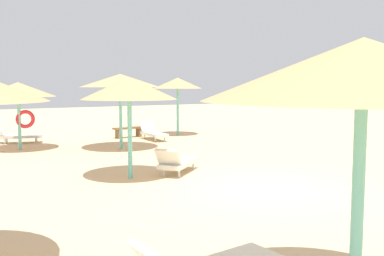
{
  "coord_description": "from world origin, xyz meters",
  "views": [
    {
      "loc": [
        -6.73,
        -7.43,
        2.41
      ],
      "look_at": [
        0.0,
        3.0,
        1.2
      ],
      "focal_mm": 40.5,
      "sensor_mm": 36.0,
      "label": 1
    }
  ],
  "objects_px": {
    "lounger_3": "(177,162)",
    "parasol_8": "(120,81)",
    "lounger_2": "(18,135)",
    "bench_0": "(129,130)",
    "parasol_1": "(178,83)",
    "parasol_3": "(129,89)",
    "parasol_2": "(18,90)",
    "parasol_7": "(363,70)",
    "lounger_1": "(153,133)"
  },
  "relations": [
    {
      "from": "lounger_1",
      "to": "bench_0",
      "type": "height_order",
      "value": "lounger_1"
    },
    {
      "from": "lounger_1",
      "to": "lounger_2",
      "type": "bearing_deg",
      "value": 157.83
    },
    {
      "from": "bench_0",
      "to": "lounger_2",
      "type": "bearing_deg",
      "value": 171.17
    },
    {
      "from": "parasol_2",
      "to": "bench_0",
      "type": "distance_m",
      "value": 5.6
    },
    {
      "from": "lounger_3",
      "to": "lounger_2",
      "type": "bearing_deg",
      "value": 104.67
    },
    {
      "from": "parasol_8",
      "to": "parasol_2",
      "type": "bearing_deg",
      "value": 150.61
    },
    {
      "from": "parasol_1",
      "to": "lounger_2",
      "type": "relative_size",
      "value": 1.43
    },
    {
      "from": "parasol_1",
      "to": "parasol_3",
      "type": "relative_size",
      "value": 1.06
    },
    {
      "from": "lounger_2",
      "to": "lounger_3",
      "type": "height_order",
      "value": "lounger_3"
    },
    {
      "from": "bench_0",
      "to": "parasol_3",
      "type": "bearing_deg",
      "value": -114.22
    },
    {
      "from": "parasol_1",
      "to": "lounger_1",
      "type": "relative_size",
      "value": 1.47
    },
    {
      "from": "lounger_1",
      "to": "lounger_3",
      "type": "height_order",
      "value": "lounger_3"
    },
    {
      "from": "parasol_7",
      "to": "bench_0",
      "type": "xyz_separation_m",
      "value": [
        4.84,
        15.94,
        -2.21
      ]
    },
    {
      "from": "parasol_7",
      "to": "lounger_2",
      "type": "relative_size",
      "value": 1.56
    },
    {
      "from": "lounger_1",
      "to": "lounger_2",
      "type": "relative_size",
      "value": 0.97
    },
    {
      "from": "lounger_1",
      "to": "parasol_8",
      "type": "bearing_deg",
      "value": -141.93
    },
    {
      "from": "parasol_3",
      "to": "parasol_7",
      "type": "distance_m",
      "value": 7.77
    },
    {
      "from": "lounger_1",
      "to": "bench_0",
      "type": "relative_size",
      "value": 1.24
    },
    {
      "from": "parasol_3",
      "to": "lounger_2",
      "type": "relative_size",
      "value": 1.35
    },
    {
      "from": "parasol_1",
      "to": "parasol_2",
      "type": "height_order",
      "value": "parasol_1"
    },
    {
      "from": "parasol_2",
      "to": "parasol_3",
      "type": "distance_m",
      "value": 6.99
    },
    {
      "from": "parasol_3",
      "to": "lounger_2",
      "type": "xyz_separation_m",
      "value": [
        -1.05,
        8.99,
        -2.02
      ]
    },
    {
      "from": "parasol_1",
      "to": "bench_0",
      "type": "bearing_deg",
      "value": 169.87
    },
    {
      "from": "parasol_7",
      "to": "bench_0",
      "type": "bearing_deg",
      "value": 73.09
    },
    {
      "from": "parasol_3",
      "to": "parasol_8",
      "type": "xyz_separation_m",
      "value": [
        1.92,
        5.0,
        0.26
      ]
    },
    {
      "from": "parasol_8",
      "to": "lounger_3",
      "type": "bearing_deg",
      "value": -96.42
    },
    {
      "from": "parasol_3",
      "to": "lounger_3",
      "type": "height_order",
      "value": "parasol_3"
    },
    {
      "from": "parasol_1",
      "to": "parasol_7",
      "type": "xyz_separation_m",
      "value": [
        -7.27,
        -15.5,
        0.03
      ]
    },
    {
      "from": "parasol_1",
      "to": "lounger_1",
      "type": "distance_m",
      "value": 3.06
    },
    {
      "from": "parasol_2",
      "to": "parasol_8",
      "type": "bearing_deg",
      "value": -29.39
    },
    {
      "from": "lounger_3",
      "to": "bench_0",
      "type": "distance_m",
      "value": 8.73
    },
    {
      "from": "parasol_3",
      "to": "parasol_1",
      "type": "bearing_deg",
      "value": 51.87
    },
    {
      "from": "parasol_3",
      "to": "lounger_1",
      "type": "xyz_separation_m",
      "value": [
        4.25,
        6.83,
        -2.02
      ]
    },
    {
      "from": "parasol_3",
      "to": "parasol_7",
      "type": "xyz_separation_m",
      "value": [
        -1.13,
        -7.69,
        0.22
      ]
    },
    {
      "from": "lounger_3",
      "to": "parasol_8",
      "type": "bearing_deg",
      "value": 83.58
    },
    {
      "from": "parasol_7",
      "to": "lounger_1",
      "type": "xyz_separation_m",
      "value": [
        5.39,
        14.51,
        -2.24
      ]
    },
    {
      "from": "lounger_2",
      "to": "bench_0",
      "type": "distance_m",
      "value": 4.82
    },
    {
      "from": "lounger_1",
      "to": "lounger_2",
      "type": "xyz_separation_m",
      "value": [
        -5.31,
        2.16,
        0.0
      ]
    },
    {
      "from": "parasol_1",
      "to": "parasol_8",
      "type": "bearing_deg",
      "value": -146.24
    },
    {
      "from": "parasol_3",
      "to": "lounger_1",
      "type": "distance_m",
      "value": 8.29
    },
    {
      "from": "parasol_7",
      "to": "parasol_8",
      "type": "relative_size",
      "value": 1.01
    },
    {
      "from": "lounger_2",
      "to": "bench_0",
      "type": "bearing_deg",
      "value": -8.83
    },
    {
      "from": "parasol_3",
      "to": "bench_0",
      "type": "height_order",
      "value": "parasol_3"
    },
    {
      "from": "parasol_8",
      "to": "lounger_3",
      "type": "height_order",
      "value": "parasol_8"
    },
    {
      "from": "parasol_2",
      "to": "parasol_3",
      "type": "relative_size",
      "value": 1.03
    },
    {
      "from": "parasol_2",
      "to": "parasol_7",
      "type": "bearing_deg",
      "value": -89.07
    },
    {
      "from": "lounger_2",
      "to": "parasol_1",
      "type": "bearing_deg",
      "value": -9.27
    },
    {
      "from": "parasol_2",
      "to": "lounger_3",
      "type": "height_order",
      "value": "parasol_2"
    },
    {
      "from": "parasol_3",
      "to": "bench_0",
      "type": "xyz_separation_m",
      "value": [
        3.71,
        8.25,
        -1.99
      ]
    },
    {
      "from": "parasol_8",
      "to": "bench_0",
      "type": "height_order",
      "value": "parasol_8"
    }
  ]
}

